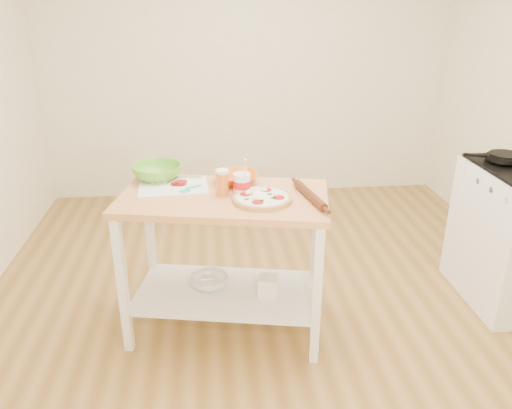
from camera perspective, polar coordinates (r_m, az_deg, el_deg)
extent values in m
cube|color=#A2793C|center=(3.41, 2.29, -12.31)|extent=(4.00, 4.50, 0.02)
cube|color=white|center=(5.08, -1.09, 15.95)|extent=(4.00, 0.02, 2.70)
cube|color=tan|center=(2.86, -3.71, 0.73)|extent=(1.28, 0.86, 0.04)
cube|color=white|center=(3.15, -3.42, -9.97)|extent=(1.19, 0.79, 0.02)
cube|color=white|center=(2.95, -14.99, -9.07)|extent=(0.06, 0.06, 0.86)
cube|color=white|center=(3.41, -11.92, -4.25)|extent=(0.06, 0.06, 0.86)
cube|color=white|center=(2.79, 6.96, -10.44)|extent=(0.06, 0.06, 0.86)
cube|color=white|center=(3.27, 6.79, -5.13)|extent=(0.06, 0.06, 0.86)
cylinder|color=black|center=(3.65, 26.62, 4.82)|extent=(0.24, 0.24, 0.03)
cube|color=black|center=(3.62, 23.78, 5.18)|extent=(0.15, 0.08, 0.02)
cylinder|color=tan|center=(2.76, 0.70, 0.60)|extent=(0.33, 0.33, 0.02)
cylinder|color=tan|center=(2.76, 0.70, 0.83)|extent=(0.33, 0.33, 0.01)
cylinder|color=white|center=(2.76, 0.70, 0.85)|extent=(0.29, 0.29, 0.01)
cylinder|color=#9C0F0D|center=(2.73, 2.63, 0.80)|extent=(0.06, 0.06, 0.01)
cylinder|color=#9C0F0D|center=(2.84, 1.17, 1.67)|extent=(0.06, 0.06, 0.01)
cylinder|color=#9C0F0D|center=(2.78, -1.20, 1.18)|extent=(0.06, 0.06, 0.01)
cylinder|color=#9C0F0D|center=(2.67, 0.19, 0.26)|extent=(0.06, 0.06, 0.01)
sphere|color=white|center=(2.77, 2.33, 1.09)|extent=(0.04, 0.04, 0.04)
sphere|color=white|center=(2.83, 0.92, 1.63)|extent=(0.04, 0.04, 0.04)
sphere|color=white|center=(2.79, -0.93, 1.28)|extent=(0.04, 0.04, 0.04)
sphere|color=white|center=(2.72, -0.11, 0.68)|extent=(0.04, 0.04, 0.04)
plane|color=#1C6412|center=(2.72, 1.98, 0.78)|extent=(0.04, 0.04, 0.00)
plane|color=#1C6412|center=(2.78, 1.60, 1.24)|extent=(0.04, 0.04, 0.00)
plane|color=#1C6412|center=(2.84, 0.68, 1.72)|extent=(0.03, 0.03, 0.00)
plane|color=#1C6412|center=(2.79, -0.67, 1.34)|extent=(0.04, 0.04, 0.00)
plane|color=#1C6412|center=(2.71, -1.08, 0.67)|extent=(0.04, 0.04, 0.00)
plane|color=#1C6412|center=(2.69, 0.72, 0.48)|extent=(0.03, 0.03, 0.00)
cube|color=white|center=(2.99, -9.45, 2.00)|extent=(0.42, 0.32, 0.01)
cube|color=#F4EACC|center=(3.05, -11.73, 2.63)|extent=(0.03, 0.03, 0.02)
cube|color=#F4EACC|center=(3.05, -11.08, 2.67)|extent=(0.03, 0.03, 0.02)
cube|color=#F4EACC|center=(3.05, -10.42, 2.71)|extent=(0.03, 0.03, 0.02)
cube|color=#F4EACC|center=(3.08, -11.71, 2.85)|extent=(0.03, 0.03, 0.02)
cube|color=#F4EACC|center=(3.08, -11.07, 2.89)|extent=(0.03, 0.03, 0.02)
cube|color=#F4EACC|center=(3.08, -10.42, 2.93)|extent=(0.03, 0.03, 0.02)
cylinder|color=#9C0F0D|center=(3.00, -9.08, 2.33)|extent=(0.07, 0.07, 0.01)
cylinder|color=#9C0F0D|center=(3.00, -8.80, 2.46)|extent=(0.07, 0.07, 0.01)
cylinder|color=#9C0F0D|center=(3.00, -8.52, 2.58)|extent=(0.07, 0.07, 0.01)
cube|color=#33B9A9|center=(2.89, -8.10, 1.55)|extent=(0.07, 0.06, 0.01)
cylinder|color=#33B9A9|center=(2.94, -7.15, 2.02)|extent=(0.09, 0.06, 0.01)
cube|color=silver|center=(3.11, -7.86, 3.10)|extent=(0.18, 0.04, 0.00)
cube|color=black|center=(3.12, -10.25, 3.11)|extent=(0.10, 0.03, 0.01)
imported|color=#D95B0C|center=(3.02, -2.33, 3.04)|extent=(0.28, 0.28, 0.06)
imported|color=#64B52F|center=(3.13, -11.22, 3.63)|extent=(0.36, 0.36, 0.09)
cylinder|color=orange|center=(2.83, -3.88, 2.35)|extent=(0.07, 0.07, 0.13)
cylinder|color=white|center=(2.80, -3.92, 3.79)|extent=(0.08, 0.08, 0.02)
cylinder|color=white|center=(2.84, -1.63, 2.38)|extent=(0.10, 0.10, 0.12)
cylinder|color=red|center=(2.84, -1.63, 2.38)|extent=(0.10, 0.10, 0.04)
cylinder|color=silver|center=(2.81, -1.24, 4.18)|extent=(0.01, 0.06, 0.12)
cylinder|color=#542713|center=(2.79, 6.17, 1.07)|extent=(0.12, 0.40, 0.05)
imported|color=silver|center=(3.17, -5.33, -8.76)|extent=(0.27, 0.27, 0.07)
cube|color=white|center=(3.08, 1.38, -9.25)|extent=(0.14, 0.14, 0.12)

